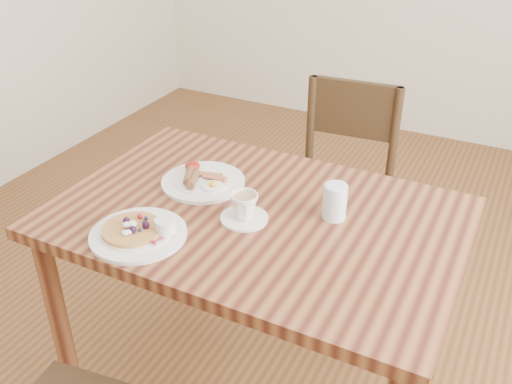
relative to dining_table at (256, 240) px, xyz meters
The scene contains 6 objects.
dining_table is the anchor object (origin of this frame).
chair_far 0.77m from the dining_table, 88.75° to the left, with size 0.45×0.45×0.88m.
pancake_plate 0.36m from the dining_table, 131.84° to the right, with size 0.27×0.27×0.06m.
breakfast_plate 0.27m from the dining_table, 161.92° to the left, with size 0.27×0.27×0.04m.
teacup_saucer 0.15m from the dining_table, 104.93° to the right, with size 0.14×0.14×0.08m.
water_glass 0.28m from the dining_table, 20.31° to the left, with size 0.07×0.07×0.11m, color silver.
Camera 1 is at (0.65, -1.27, 1.66)m, focal length 40.00 mm.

